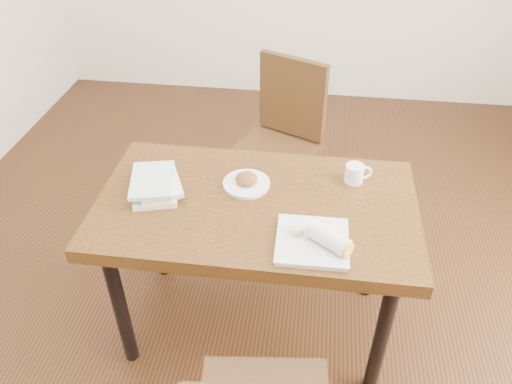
# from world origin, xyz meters

# --- Properties ---
(ground) EXTENTS (4.00, 5.00, 0.01)m
(ground) POSITION_xyz_m (0.00, 0.00, -0.01)
(ground) COLOR #472814
(ground) RESTS_ON ground
(table) EXTENTS (1.27, 0.73, 0.75)m
(table) POSITION_xyz_m (0.00, 0.00, 0.66)
(table) COLOR brown
(table) RESTS_ON ground
(chair_far) EXTENTS (0.56, 0.56, 0.95)m
(chair_far) POSITION_xyz_m (0.03, 0.87, 0.55)
(chair_far) COLOR #4B3315
(chair_far) RESTS_ON ground
(plate_scone) EXTENTS (0.20, 0.20, 0.06)m
(plate_scone) POSITION_xyz_m (-0.05, 0.10, 0.77)
(plate_scone) COLOR white
(plate_scone) RESTS_ON table
(coffee_mug) EXTENTS (0.12, 0.08, 0.08)m
(coffee_mug) POSITION_xyz_m (0.39, 0.19, 0.79)
(coffee_mug) COLOR white
(coffee_mug) RESTS_ON table
(plate_burrito) EXTENTS (0.28, 0.26, 0.09)m
(plate_burrito) POSITION_xyz_m (0.25, -0.22, 0.78)
(plate_burrito) COLOR white
(plate_burrito) RESTS_ON table
(book_stack) EXTENTS (0.26, 0.30, 0.07)m
(book_stack) POSITION_xyz_m (-0.41, 0.02, 0.78)
(book_stack) COLOR white
(book_stack) RESTS_ON table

